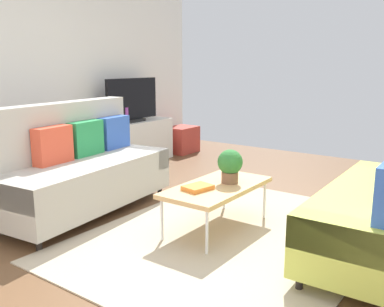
{
  "coord_description": "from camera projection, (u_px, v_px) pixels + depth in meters",
  "views": [
    {
      "loc": [
        -3.0,
        -1.97,
        1.49
      ],
      "look_at": [
        0.21,
        0.36,
        0.65
      ],
      "focal_mm": 39.84,
      "sensor_mm": 36.0,
      "label": 1
    }
  ],
  "objects": [
    {
      "name": "ground_plane",
      "position": [
        210.0,
        233.0,
        3.82
      ],
      "size": [
        7.68,
        7.68,
        0.0
      ],
      "primitive_type": "plane",
      "color": "brown"
    },
    {
      "name": "wall_far",
      "position": [
        18.0,
        67.0,
        5.12
      ],
      "size": [
        6.4,
        0.12,
        2.9
      ],
      "primitive_type": "cube",
      "color": "white",
      "rests_on": "ground_plane"
    },
    {
      "name": "area_rug",
      "position": [
        232.0,
        235.0,
        3.75
      ],
      "size": [
        2.9,
        2.2,
        0.01
      ],
      "primitive_type": "cube",
      "color": "tan",
      "rests_on": "ground_plane"
    },
    {
      "name": "couch_beige",
      "position": [
        78.0,
        168.0,
        4.32
      ],
      "size": [
        1.98,
        1.03,
        1.1
      ],
      "rotation": [
        0.0,
        0.0,
        3.25
      ],
      "color": "#B2ADA3",
      "rests_on": "ground_plane"
    },
    {
      "name": "coffee_table",
      "position": [
        217.0,
        188.0,
        3.83
      ],
      "size": [
        1.1,
        0.56,
        0.42
      ],
      "color": "tan",
      "rests_on": "ground_plane"
    },
    {
      "name": "tv_console",
      "position": [
        132.0,
        143.0,
        6.41
      ],
      "size": [
        1.4,
        0.44,
        0.64
      ],
      "primitive_type": "cube",
      "color": "silver",
      "rests_on": "ground_plane"
    },
    {
      "name": "tv",
      "position": [
        132.0,
        101.0,
        6.27
      ],
      "size": [
        1.0,
        0.2,
        0.64
      ],
      "color": "black",
      "rests_on": "tv_console"
    },
    {
      "name": "storage_trunk",
      "position": [
        182.0,
        140.0,
        7.25
      ],
      "size": [
        0.52,
        0.4,
        0.44
      ],
      "primitive_type": "cube",
      "color": "#B2382D",
      "rests_on": "ground_plane"
    },
    {
      "name": "potted_plant",
      "position": [
        230.0,
        165.0,
        3.86
      ],
      "size": [
        0.23,
        0.23,
        0.31
      ],
      "color": "brown",
      "rests_on": "coffee_table"
    },
    {
      "name": "table_book_0",
      "position": [
        198.0,
        188.0,
        3.68
      ],
      "size": [
        0.27,
        0.22,
        0.04
      ],
      "primitive_type": "cube",
      "rotation": [
        0.0,
        0.0,
        -0.2
      ],
      "color": "orange",
      "rests_on": "coffee_table"
    },
    {
      "name": "vase_0",
      "position": [
        100.0,
        119.0,
        5.9
      ],
      "size": [
        0.12,
        0.12,
        0.19
      ],
      "primitive_type": "cylinder",
      "color": "#4C72B2",
      "rests_on": "tv_console"
    },
    {
      "name": "vase_1",
      "position": [
        109.0,
        118.0,
        6.04
      ],
      "size": [
        0.08,
        0.08,
        0.18
      ],
      "primitive_type": "cylinder",
      "color": "#B24C4C",
      "rests_on": "tv_console"
    },
    {
      "name": "bottle_0",
      "position": [
        121.0,
        117.0,
        6.1
      ],
      "size": [
        0.06,
        0.06,
        0.19
      ],
      "primitive_type": "cylinder",
      "color": "orange",
      "rests_on": "tv_console"
    },
    {
      "name": "bottle_1",
      "position": [
        126.0,
        115.0,
        6.18
      ],
      "size": [
        0.06,
        0.06,
        0.23
      ],
      "primitive_type": "cylinder",
      "color": "purple",
      "rests_on": "tv_console"
    }
  ]
}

